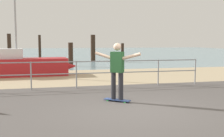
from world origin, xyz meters
The scene contains 12 objects.
ground_plane centered at (0.00, -1.00, 0.00)m, with size 24.00×10.00×0.04m, color #514C49.
beach_strip centered at (0.00, 7.00, 0.00)m, with size 24.00×6.00×0.04m, color tan.
sea_surface centered at (0.00, 35.00, 0.00)m, with size 72.00×50.00×0.04m, color #75939E.
railing_fence centered at (-1.88, 3.60, 0.70)m, with size 11.48×0.05×1.05m.
sailboat centered at (-3.16, 7.96, 0.52)m, with size 5.00×1.65×5.41m.
skateboard centered at (-0.14, 1.04, 0.07)m, with size 0.74×0.66×0.08m.
skateboarder centered at (-0.14, 1.04, 1.02)m, with size 1.17×0.99×1.65m.
groyne_post_1 centered at (-5.02, 16.56, 1.17)m, with size 0.30×0.30×2.34m, color #332319.
groyne_post_2 centered at (-2.77, 19.84, 1.16)m, with size 0.24×0.24×2.31m, color #332319.
groyne_post_3 centered at (-0.52, 12.70, 0.83)m, with size 0.33×0.33×1.67m, color #332319.
groyne_post_4 centered at (1.72, 16.90, 1.14)m, with size 0.39×0.39×2.29m, color #332319.
groyne_post_5 centered at (3.97, 15.54, 0.79)m, with size 0.25×0.25×1.58m, color #332319.
Camera 1 is at (-2.11, -6.78, 1.81)m, focal length 44.77 mm.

